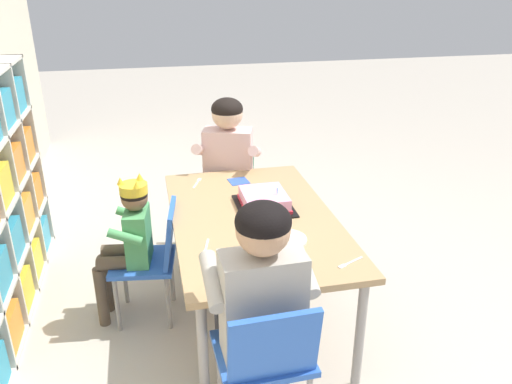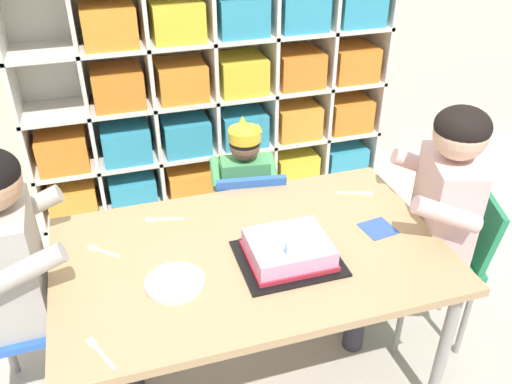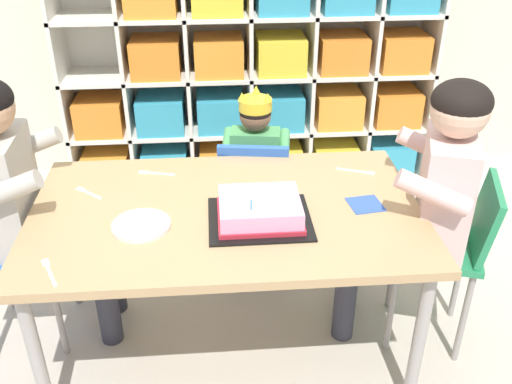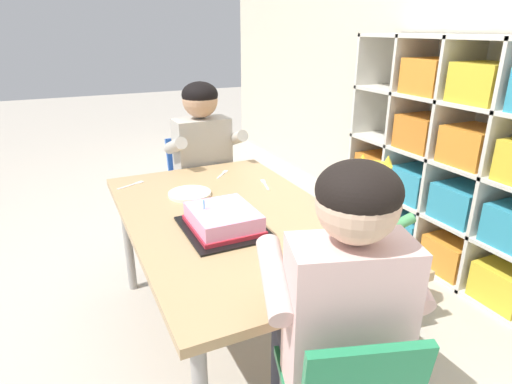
{
  "view_description": "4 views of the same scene",
  "coord_description": "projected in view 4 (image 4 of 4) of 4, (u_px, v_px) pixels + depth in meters",
  "views": [
    {
      "loc": [
        -2.26,
        0.49,
        1.75
      ],
      "look_at": [
        -0.02,
        -0.01,
        0.75
      ],
      "focal_mm": 36.01,
      "sensor_mm": 36.0,
      "label": 1
    },
    {
      "loc": [
        -0.41,
        -1.38,
        1.76
      ],
      "look_at": [
        0.05,
        0.09,
        0.78
      ],
      "focal_mm": 37.71,
      "sensor_mm": 36.0,
      "label": 2
    },
    {
      "loc": [
        -0.03,
        -1.65,
        1.62
      ],
      "look_at": [
        0.1,
        -0.01,
        0.67
      ],
      "focal_mm": 40.12,
      "sensor_mm": 36.0,
      "label": 3
    },
    {
      "loc": [
        1.45,
        -0.58,
        1.31
      ],
      "look_at": [
        0.06,
        0.08,
        0.71
      ],
      "focal_mm": 30.02,
      "sensor_mm": 36.0,
      "label": 4
    }
  ],
  "objects": [
    {
      "name": "ground",
      "position": [
        235.0,
        338.0,
        1.93
      ],
      "size": [
        16.0,
        16.0,
        0.0
      ],
      "primitive_type": "plane",
      "color": "#BCB2A3"
    },
    {
      "name": "storage_cubby_shelf",
      "position": [
        509.0,
        187.0,
        2.06
      ],
      "size": [
        1.99,
        0.33,
        1.27
      ],
      "color": "silver",
      "rests_on": "ground"
    },
    {
      "name": "activity_table",
      "position": [
        233.0,
        226.0,
        1.73
      ],
      "size": [
        1.32,
        0.8,
        0.61
      ],
      "color": "tan",
      "rests_on": "ground"
    },
    {
      "name": "classroom_chair_blue",
      "position": [
        352.0,
        255.0,
        1.88
      ],
      "size": [
        0.35,
        0.38,
        0.65
      ],
      "rotation": [
        0.0,
        0.0,
        3.0
      ],
      "color": "blue",
      "rests_on": "ground"
    },
    {
      "name": "child_with_crown",
      "position": [
        377.0,
        224.0,
        1.86
      ],
      "size": [
        0.32,
        0.32,
        0.82
      ],
      "rotation": [
        0.0,
        0.0,
        3.0
      ],
      "color": "#4C9E5B",
      "rests_on": "ground"
    },
    {
      "name": "classroom_chair_adult_side",
      "position": [
        201.0,
        185.0,
        2.51
      ],
      "size": [
        0.36,
        0.36,
        0.71
      ],
      "rotation": [
        0.0,
        0.0,
        1.6
      ],
      "color": "blue",
      "rests_on": "ground"
    },
    {
      "name": "adult_helper_seated",
      "position": [
        206.0,
        157.0,
        2.34
      ],
      "size": [
        0.44,
        0.41,
        1.04
      ],
      "rotation": [
        0.0,
        0.0,
        1.6
      ],
      "color": "#B2ADA3",
      "rests_on": "ground"
    },
    {
      "name": "guest_at_table_side",
      "position": [
        338.0,
        301.0,
        1.11
      ],
      "size": [
        0.48,
        0.46,
        1.04
      ],
      "rotation": [
        0.0,
        0.0,
        -1.88
      ],
      "color": "beige",
      "rests_on": "ground"
    },
    {
      "name": "birthday_cake_on_tray",
      "position": [
        223.0,
        221.0,
        1.57
      ],
      "size": [
        0.33,
        0.29,
        0.12
      ],
      "color": "black",
      "rests_on": "activity_table"
    },
    {
      "name": "paper_plate_stack",
      "position": [
        190.0,
        194.0,
        1.9
      ],
      "size": [
        0.19,
        0.19,
        0.01
      ],
      "primitive_type": "cylinder",
      "color": "white",
      "rests_on": "activity_table"
    },
    {
      "name": "paper_napkin_square",
      "position": [
        287.0,
        273.0,
        1.3
      ],
      "size": [
        0.12,
        0.12,
        0.0
      ],
      "primitive_type": "cube",
      "rotation": [
        0.0,
        0.0,
        0.14
      ],
      "color": "#3356B7",
      "rests_on": "activity_table"
    },
    {
      "name": "fork_by_napkin",
      "position": [
        223.0,
        174.0,
        2.18
      ],
      "size": [
        0.11,
        0.1,
        0.0
      ],
      "rotation": [
        0.0,
        0.0,
        5.56
      ],
      "color": "white",
      "rests_on": "activity_table"
    },
    {
      "name": "fork_near_child_seat",
      "position": [
        358.0,
        261.0,
        1.37
      ],
      "size": [
        0.14,
        0.07,
        0.0
      ],
      "rotation": [
        0.0,
        0.0,
        2.77
      ],
      "color": "white",
      "rests_on": "activity_table"
    },
    {
      "name": "fork_at_table_front_edge",
      "position": [
        265.0,
        184.0,
        2.04
      ],
      "size": [
        0.14,
        0.05,
        0.0
      ],
      "rotation": [
        0.0,
        0.0,
        6.03
      ],
      "color": "white",
      "rests_on": "activity_table"
    },
    {
      "name": "fork_beside_plate_stack",
      "position": [
        132.0,
        185.0,
        2.03
      ],
      "size": [
        0.07,
        0.13,
        0.0
      ],
      "rotation": [
        0.0,
        0.0,
        5.15
      ],
      "color": "white",
      "rests_on": "activity_table"
    }
  ]
}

